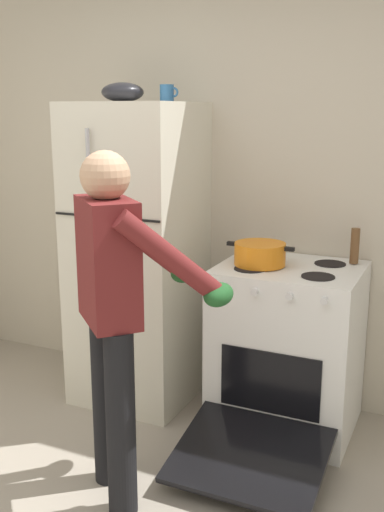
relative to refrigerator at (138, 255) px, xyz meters
The scene contains 8 objects.
kitchen_wall_back 0.74m from the refrigerator, 40.10° to the left, with size 6.00×0.10×2.70m, color beige.
refrigerator is the anchor object (origin of this frame).
stove_range 1.05m from the refrigerator, ahead, with size 0.76×1.23×0.94m.
person_cook 1.04m from the refrigerator, 65.04° to the right, with size 0.70×0.74×1.60m.
red_pot 0.80m from the refrigerator, ahead, with size 0.38×0.28×0.12m.
coffee_mug 0.97m from the refrigerator, 15.40° to the left, with size 0.11×0.08×0.10m.
pepper_mill 1.27m from the refrigerator, ahead, with size 0.05×0.05×0.19m, color brown.
mixing_bowl 0.96m from the refrigerator, behind, with size 0.24×0.24×0.11m, color black.
Camera 1 is at (1.32, -1.50, 1.76)m, focal length 41.96 mm.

